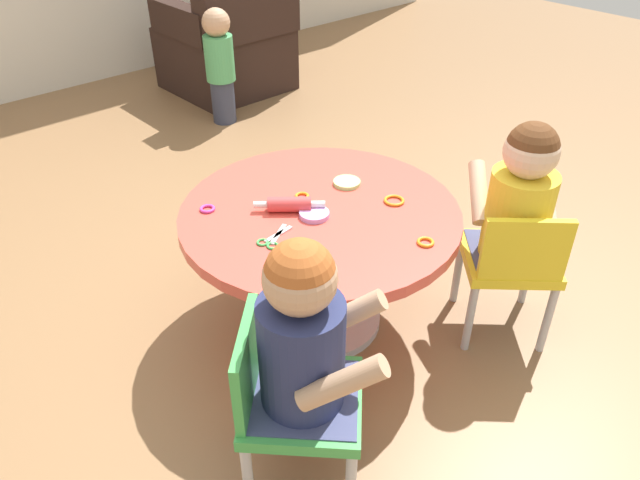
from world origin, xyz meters
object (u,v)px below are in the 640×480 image
at_px(craft_table, 320,237).
at_px(child_chair_right, 511,262).
at_px(child_chair_left, 289,398).
at_px(seated_child_left, 303,334).
at_px(seated_child_right, 521,198).
at_px(toddler_standing, 220,63).
at_px(craft_scissors, 272,240).
at_px(armchair_dark, 229,44).
at_px(rolling_pin, 289,204).

bearing_deg(craft_table, child_chair_right, -46.93).
height_order(child_chair_left, child_chair_right, same).
height_order(seated_child_left, seated_child_right, same).
distance_m(child_chair_right, toddler_standing, 2.23).
distance_m(toddler_standing, craft_scissors, 2.04).
relative_size(child_chair_left, seated_child_left, 1.05).
bearing_deg(craft_table, toddler_standing, 65.78).
relative_size(seated_child_left, seated_child_right, 1.00).
height_order(craft_table, child_chair_left, child_chair_left).
xyz_separation_m(craft_table, seated_child_right, (0.47, -0.44, 0.16)).
distance_m(craft_table, craft_scissors, 0.25).
xyz_separation_m(armchair_dark, rolling_pin, (-1.21, -2.09, 0.19)).
xyz_separation_m(seated_child_left, rolling_pin, (0.38, 0.51, -0.03)).
bearing_deg(armchair_dark, rolling_pin, -120.05).
distance_m(craft_table, armchair_dark, 2.43).
bearing_deg(toddler_standing, child_chair_left, -120.42).
height_order(craft_table, craft_scissors, craft_scissors).
xyz_separation_m(craft_table, armchair_dark, (1.13, 2.15, -0.06)).
height_order(craft_table, seated_child_left, seated_child_left).
bearing_deg(seated_child_right, toddler_standing, 81.74).
bearing_deg(toddler_standing, seated_child_left, -119.55).
bearing_deg(rolling_pin, craft_scissors, -146.96).
distance_m(armchair_dark, rolling_pin, 2.42).
distance_m(child_chair_left, armchair_dark, 3.03).
height_order(child_chair_left, rolling_pin, child_chair_left).
distance_m(seated_child_right, toddler_standing, 2.21).
bearing_deg(seated_child_right, craft_scissors, 149.54).
bearing_deg(rolling_pin, toddler_standing, 62.86).
bearing_deg(craft_table, seated_child_left, -135.57).
bearing_deg(seated_child_left, child_chair_right, -1.29).
xyz_separation_m(child_chair_left, toddler_standing, (1.27, 2.16, 0.05)).
bearing_deg(child_chair_left, rolling_pin, 49.72).
height_order(child_chair_right, toddler_standing, toddler_standing).
bearing_deg(child_chair_left, craft_table, 40.86).
relative_size(child_chair_left, seated_child_right, 1.05).
bearing_deg(rolling_pin, child_chair_left, -130.28).
bearing_deg(seated_child_left, craft_scissors, 60.61).
bearing_deg(seated_child_right, child_chair_right, -133.83).
relative_size(craft_table, seated_child_left, 1.80).
relative_size(child_chair_left, toddler_standing, 0.80).
distance_m(armchair_dark, craft_scissors, 2.57).
xyz_separation_m(seated_child_right, armchair_dark, (0.66, 2.59, -0.22)).
height_order(craft_table, rolling_pin, rolling_pin).
bearing_deg(craft_scissors, child_chair_right, -33.27).
bearing_deg(child_chair_right, rolling_pin, 134.25).
distance_m(seated_child_left, armchair_dark, 3.05).
xyz_separation_m(craft_table, seated_child_left, (-0.46, -0.45, 0.16)).
bearing_deg(seated_child_left, craft_table, 44.43).
relative_size(seated_child_left, craft_scissors, 3.59).
relative_size(child_chair_left, child_chair_right, 1.00).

